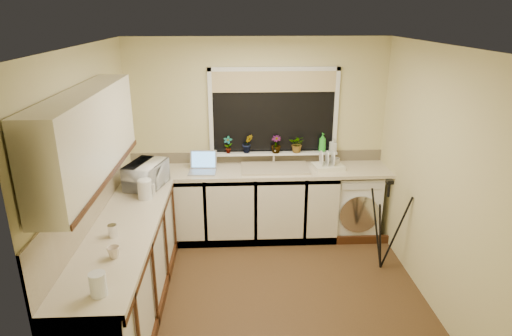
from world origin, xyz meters
The scene contains 34 objects.
floor centered at (0.00, 0.00, 0.00)m, with size 3.20×3.20×0.00m, color #4F351F.
ceiling centered at (0.00, 0.00, 2.45)m, with size 3.20×3.20×0.00m, color white.
wall_back centered at (0.00, 1.50, 1.23)m, with size 3.20×3.20×0.00m, color beige.
wall_front centered at (0.00, -1.50, 1.23)m, with size 3.20×3.20×0.00m, color beige.
wall_left centered at (-1.60, 0.00, 1.23)m, with size 3.00×3.00×0.00m, color beige.
wall_right centered at (1.60, 0.00, 1.23)m, with size 3.00×3.00×0.00m, color beige.
base_cabinet_back centered at (-0.33, 1.20, 0.43)m, with size 2.55×0.60×0.86m, color silver.
base_cabinet_left centered at (-1.30, -0.30, 0.43)m, with size 0.54×2.40×0.86m, color silver.
worktop_back centered at (0.00, 1.20, 0.88)m, with size 3.20×0.60×0.04m, color beige.
worktop_left centered at (-1.30, -0.30, 0.88)m, with size 0.60×2.40×0.04m, color beige.
upper_cabinet centered at (-1.44, -0.45, 1.80)m, with size 0.28×1.90×0.70m, color silver.
splashback_left centered at (-1.59, -0.30, 1.12)m, with size 0.02×2.40×0.45m, color beige.
splashback_back centered at (0.00, 1.49, 0.97)m, with size 3.20×0.02×0.14m, color beige.
window_glass centered at (0.20, 1.49, 1.55)m, with size 1.50×0.02×1.00m, color black.
window_blind centered at (0.20, 1.46, 1.92)m, with size 1.50×0.02×0.25m, color tan.
windowsill centered at (0.20, 1.43, 1.04)m, with size 1.60×0.14×0.03m, color white.
sink centered at (0.20, 1.20, 0.91)m, with size 0.82×0.46×0.03m, color tan.
faucet centered at (0.20, 1.38, 1.02)m, with size 0.03×0.03×0.24m, color silver.
washing_machine centered at (1.21, 1.23, 0.41)m, with size 0.58×0.56×0.83m, color white.
laptop centered at (-0.68, 1.17, 0.96)m, with size 0.34×0.31×0.24m.
kettle centered at (-1.21, 0.37, 1.00)m, with size 0.15×0.15×0.20m, color silver.
dish_rack centered at (0.85, 1.19, 0.93)m, with size 0.36×0.27×0.05m, color #EEEACE.
tripod centered at (1.33, 0.37, 0.53)m, with size 0.51×0.51×1.06m, color black, non-canonical shape.
glass_jug centered at (-1.22, -1.27, 0.98)m, with size 0.12×0.12×0.17m, color silver.
steel_jar centered at (-1.34, -0.44, 0.95)m, with size 0.08×0.08×0.11m, color silver.
microwave centered at (-1.26, 0.71, 1.04)m, with size 0.50×0.34×0.27m, color white.
plant_a centered at (-0.37, 1.40, 1.16)m, with size 0.11×0.08×0.22m, color #999999.
plant_b centered at (-0.13, 1.41, 1.17)m, with size 0.13×0.11×0.24m, color #999999.
plant_c centered at (0.23, 1.39, 1.16)m, with size 0.12×0.12×0.22m, color #999999.
plant_d centered at (0.50, 1.40, 1.16)m, with size 0.20×0.17×0.22m, color #999999.
soap_bottle_green centered at (0.82, 1.42, 1.17)m, with size 0.09×0.09×0.24m, color green.
soap_bottle_clear centered at (0.95, 1.40, 1.14)m, with size 0.08×0.08×0.18m, color #999999.
cup_back centered at (0.95, 1.27, 0.95)m, with size 0.14×0.14×0.11m, color beige.
cup_left centered at (-1.24, -0.79, 0.95)m, with size 0.10×0.10×0.09m, color beige.
Camera 1 is at (-0.28, -3.86, 2.72)m, focal length 30.96 mm.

